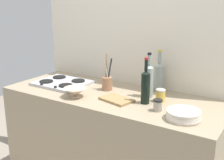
% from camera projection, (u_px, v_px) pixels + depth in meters
% --- Properties ---
extents(counter_block, '(1.80, 0.70, 0.90)m').
position_uv_depth(counter_block, '(112.00, 145.00, 2.47)').
color(counter_block, tan).
rests_on(counter_block, ground).
extents(backsplash_panel, '(1.90, 0.06, 2.17)m').
position_uv_depth(backsplash_panel, '(135.00, 63.00, 2.60)').
color(backsplash_panel, beige).
rests_on(backsplash_panel, ground).
extents(stovetop_hob, '(0.45, 0.37, 0.04)m').
position_uv_depth(stovetop_hob, '(62.00, 83.00, 2.62)').
color(stovetop_hob, '#B2B2B7').
rests_on(stovetop_hob, counter_block).
extents(plate_stack, '(0.22, 0.22, 0.06)m').
position_uv_depth(plate_stack, '(184.00, 115.00, 1.86)').
color(plate_stack, silver).
rests_on(plate_stack, counter_block).
extents(wine_bottle_leftmost, '(0.07, 0.07, 0.35)m').
position_uv_depth(wine_bottle_leftmost, '(149.00, 80.00, 2.25)').
color(wine_bottle_leftmost, gray).
rests_on(wine_bottle_leftmost, counter_block).
extents(wine_bottle_mid_left, '(0.08, 0.08, 0.35)m').
position_uv_depth(wine_bottle_mid_left, '(159.00, 76.00, 2.39)').
color(wine_bottle_mid_left, gray).
rests_on(wine_bottle_mid_left, counter_block).
extents(wine_bottle_mid_right, '(0.06, 0.06, 0.34)m').
position_uv_depth(wine_bottle_mid_right, '(145.00, 86.00, 2.12)').
color(wine_bottle_mid_right, black).
rests_on(wine_bottle_mid_right, counter_block).
extents(mixing_bowl, '(0.18, 0.18, 0.07)m').
position_uv_depth(mixing_bowl, '(75.00, 92.00, 2.27)').
color(mixing_bowl, beige).
rests_on(mixing_bowl, counter_block).
extents(utensil_crock, '(0.09, 0.09, 0.31)m').
position_uv_depth(utensil_crock, '(107.00, 82.00, 2.44)').
color(utensil_crock, '#996B4C').
rests_on(utensil_crock, counter_block).
extents(condiment_jar_front, '(0.06, 0.06, 0.08)m').
position_uv_depth(condiment_jar_front, '(158.00, 105.00, 2.00)').
color(condiment_jar_front, '#9E998C').
rests_on(condiment_jar_front, counter_block).
extents(condiment_jar_rear, '(0.07, 0.07, 0.09)m').
position_uv_depth(condiment_jar_rear, '(161.00, 95.00, 2.17)').
color(condiment_jar_rear, gold).
rests_on(condiment_jar_rear, counter_block).
extents(cutting_board, '(0.27, 0.20, 0.02)m').
position_uv_depth(cutting_board, '(117.00, 100.00, 2.20)').
color(cutting_board, '#9E7A4C').
rests_on(cutting_board, counter_block).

